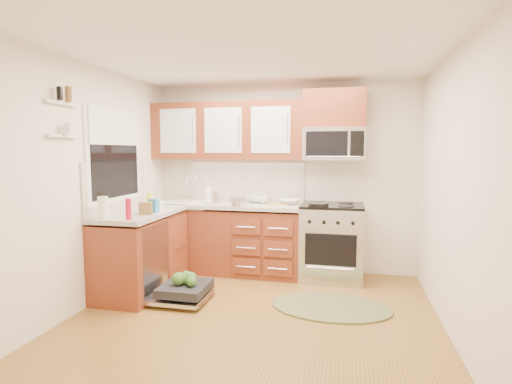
% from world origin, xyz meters
% --- Properties ---
extents(floor, '(3.50, 3.50, 0.00)m').
position_xyz_m(floor, '(0.00, 0.00, 0.00)').
color(floor, brown).
rests_on(floor, ground).
extents(ceiling, '(3.50, 3.50, 0.00)m').
position_xyz_m(ceiling, '(0.00, 0.00, 2.50)').
color(ceiling, white).
rests_on(ceiling, ground).
extents(wall_back, '(3.50, 0.04, 2.50)m').
position_xyz_m(wall_back, '(0.00, 1.75, 1.25)').
color(wall_back, silver).
rests_on(wall_back, ground).
extents(wall_front, '(3.50, 0.04, 2.50)m').
position_xyz_m(wall_front, '(0.00, -1.75, 1.25)').
color(wall_front, silver).
rests_on(wall_front, ground).
extents(wall_left, '(0.04, 3.50, 2.50)m').
position_xyz_m(wall_left, '(-1.75, 0.00, 1.25)').
color(wall_left, silver).
rests_on(wall_left, ground).
extents(wall_right, '(0.04, 3.50, 2.50)m').
position_xyz_m(wall_right, '(1.75, 0.00, 1.25)').
color(wall_right, silver).
rests_on(wall_right, ground).
extents(base_cabinet_back, '(2.05, 0.60, 0.85)m').
position_xyz_m(base_cabinet_back, '(-0.73, 1.45, 0.42)').
color(base_cabinet_back, '#622B16').
rests_on(base_cabinet_back, ground).
extents(base_cabinet_left, '(0.60, 1.25, 0.85)m').
position_xyz_m(base_cabinet_left, '(-1.45, 0.52, 0.42)').
color(base_cabinet_left, '#622B16').
rests_on(base_cabinet_left, ground).
extents(countertop_back, '(2.07, 0.64, 0.05)m').
position_xyz_m(countertop_back, '(-0.72, 1.44, 0.90)').
color(countertop_back, '#A9A29A').
rests_on(countertop_back, base_cabinet_back).
extents(countertop_left, '(0.64, 1.27, 0.05)m').
position_xyz_m(countertop_left, '(-1.44, 0.53, 0.90)').
color(countertop_left, '#A9A29A').
rests_on(countertop_left, base_cabinet_left).
extents(backsplash_back, '(2.05, 0.02, 0.57)m').
position_xyz_m(backsplash_back, '(-0.73, 1.74, 1.21)').
color(backsplash_back, beige).
rests_on(backsplash_back, ground).
extents(backsplash_left, '(0.02, 1.25, 0.57)m').
position_xyz_m(backsplash_left, '(-1.74, 0.52, 1.21)').
color(backsplash_left, beige).
rests_on(backsplash_left, ground).
extents(upper_cabinets, '(2.05, 0.35, 0.75)m').
position_xyz_m(upper_cabinets, '(-0.73, 1.57, 1.88)').
color(upper_cabinets, '#622B16').
rests_on(upper_cabinets, ground).
extents(cabinet_over_mw, '(0.76, 0.35, 0.47)m').
position_xyz_m(cabinet_over_mw, '(0.68, 1.57, 2.13)').
color(cabinet_over_mw, '#622B16').
rests_on(cabinet_over_mw, ground).
extents(range, '(0.76, 0.64, 0.95)m').
position_xyz_m(range, '(0.68, 1.43, 0.47)').
color(range, silver).
rests_on(range, ground).
extents(microwave, '(0.76, 0.38, 0.40)m').
position_xyz_m(microwave, '(0.68, 1.55, 1.70)').
color(microwave, silver).
rests_on(microwave, ground).
extents(sink, '(0.62, 0.50, 0.26)m').
position_xyz_m(sink, '(-1.25, 1.42, 0.80)').
color(sink, white).
rests_on(sink, ground).
extents(dishwasher, '(0.70, 0.60, 0.20)m').
position_xyz_m(dishwasher, '(-0.86, 0.30, 0.10)').
color(dishwasher, silver).
rests_on(dishwasher, ground).
extents(window, '(0.03, 1.05, 1.05)m').
position_xyz_m(window, '(-1.74, 0.50, 1.55)').
color(window, white).
rests_on(window, ground).
extents(window_blind, '(0.02, 0.96, 0.40)m').
position_xyz_m(window_blind, '(-1.71, 0.50, 1.88)').
color(window_blind, white).
rests_on(window_blind, ground).
extents(shelf_upper, '(0.04, 0.40, 0.03)m').
position_xyz_m(shelf_upper, '(-1.72, -0.35, 2.05)').
color(shelf_upper, white).
rests_on(shelf_upper, ground).
extents(shelf_lower, '(0.04, 0.40, 0.03)m').
position_xyz_m(shelf_lower, '(-1.72, -0.35, 1.75)').
color(shelf_lower, white).
rests_on(shelf_lower, ground).
extents(rug, '(1.42, 1.15, 0.02)m').
position_xyz_m(rug, '(0.72, 0.46, 0.01)').
color(rug, '#5A6439').
rests_on(rug, ground).
extents(skillet, '(0.27, 0.27, 0.05)m').
position_xyz_m(skillet, '(0.53, 1.18, 0.97)').
color(skillet, black).
rests_on(skillet, range).
extents(stock_pot, '(0.20, 0.20, 0.12)m').
position_xyz_m(stock_pot, '(-0.48, 1.22, 0.98)').
color(stock_pot, silver).
rests_on(stock_pot, countertop_back).
extents(cutting_board, '(0.29, 0.21, 0.02)m').
position_xyz_m(cutting_board, '(-0.01, 1.39, 0.93)').
color(cutting_board, tan).
rests_on(cutting_board, countertop_back).
extents(canister, '(0.10, 0.10, 0.16)m').
position_xyz_m(canister, '(-0.82, 1.33, 1.00)').
color(canister, silver).
rests_on(canister, countertop_back).
extents(paper_towel_roll, '(0.12, 0.12, 0.23)m').
position_xyz_m(paper_towel_roll, '(-1.56, -0.02, 1.04)').
color(paper_towel_roll, white).
rests_on(paper_towel_roll, countertop_left).
extents(mustard_bottle, '(0.08, 0.08, 0.21)m').
position_xyz_m(mustard_bottle, '(-1.39, 0.64, 1.03)').
color(mustard_bottle, yellow).
rests_on(mustard_bottle, countertop_left).
extents(red_bottle, '(0.06, 0.06, 0.21)m').
position_xyz_m(red_bottle, '(-1.28, 0.00, 1.03)').
color(red_bottle, '#B70F25').
rests_on(red_bottle, countertop_left).
extents(wooden_box, '(0.16, 0.13, 0.13)m').
position_xyz_m(wooden_box, '(-1.27, 0.33, 0.99)').
color(wooden_box, brown).
rests_on(wooden_box, countertop_left).
extents(blue_carton, '(0.11, 0.08, 0.16)m').
position_xyz_m(blue_carton, '(-1.25, 0.47, 1.00)').
color(blue_carton, '#2A86C6').
rests_on(blue_carton, countertop_left).
extents(bowl_a, '(0.35, 0.35, 0.07)m').
position_xyz_m(bowl_a, '(0.13, 1.50, 0.96)').
color(bowl_a, '#999999').
rests_on(bowl_a, countertop_back).
extents(bowl_b, '(0.39, 0.39, 0.09)m').
position_xyz_m(bowl_b, '(-0.31, 1.60, 0.97)').
color(bowl_b, '#999999').
rests_on(bowl_b, countertop_back).
extents(cup, '(0.17, 0.17, 0.11)m').
position_xyz_m(cup, '(-0.21, 1.50, 0.98)').
color(cup, '#999999').
rests_on(cup, countertop_back).
extents(soap_bottle_a, '(0.11, 0.11, 0.28)m').
position_xyz_m(soap_bottle_a, '(-0.91, 1.30, 1.06)').
color(soap_bottle_a, '#999999').
rests_on(soap_bottle_a, countertop_back).
extents(soap_bottle_b, '(0.09, 0.10, 0.18)m').
position_xyz_m(soap_bottle_b, '(-1.25, 0.60, 1.01)').
color(soap_bottle_b, '#999999').
rests_on(soap_bottle_b, countertop_left).
extents(soap_bottle_c, '(0.14, 0.14, 0.15)m').
position_xyz_m(soap_bottle_c, '(-1.52, 0.94, 1.00)').
color(soap_bottle_c, '#999999').
rests_on(soap_bottle_c, countertop_left).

